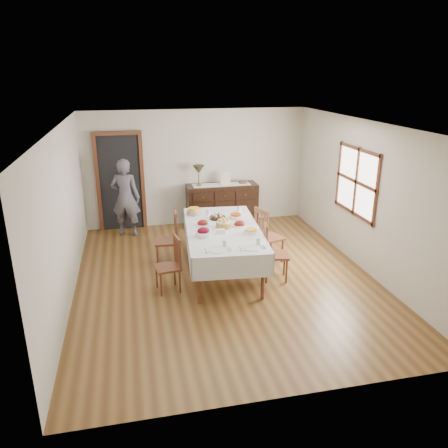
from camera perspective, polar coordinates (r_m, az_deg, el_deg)
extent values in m
plane|color=brown|center=(7.60, 0.16, -7.02)|extent=(6.00, 6.00, 0.00)
cube|color=silver|center=(6.85, 0.18, 12.85)|extent=(5.00, 6.00, 0.02)
cube|color=beige|center=(9.98, -3.61, 7.31)|extent=(5.00, 0.02, 2.60)
cube|color=beige|center=(4.45, 8.70, -8.71)|extent=(5.00, 0.02, 2.60)
cube|color=beige|center=(7.04, -20.13, 0.98)|extent=(0.02, 6.00, 2.60)
cube|color=beige|center=(8.02, 17.92, 3.40)|extent=(0.02, 6.00, 2.60)
cube|color=white|center=(8.22, 16.97, 5.31)|extent=(0.02, 1.30, 1.10)
cube|color=brown|center=(8.21, 16.89, 5.31)|extent=(0.03, 1.46, 1.26)
cube|color=black|center=(9.88, -13.36, 5.22)|extent=(0.90, 0.06, 2.10)
cube|color=brown|center=(9.86, -13.36, 5.20)|extent=(1.04, 0.08, 2.18)
cube|color=silver|center=(7.47, -0.16, -0.66)|extent=(1.41, 2.50, 0.04)
cylinder|color=brown|center=(6.65, -3.25, -7.36)|extent=(0.06, 0.06, 0.78)
cylinder|color=brown|center=(6.78, 5.11, -6.87)|extent=(0.06, 0.06, 0.78)
cylinder|color=brown|center=(8.55, -4.29, -1.14)|extent=(0.06, 0.06, 0.78)
cylinder|color=brown|center=(8.65, 2.21, -0.86)|extent=(0.06, 0.06, 0.78)
cube|color=silver|center=(7.48, -4.79, -2.04)|extent=(0.23, 2.43, 0.37)
cube|color=silver|center=(7.63, 4.40, -1.61)|extent=(0.23, 2.43, 0.37)
cube|color=silver|center=(6.43, 1.20, -5.70)|extent=(1.24, 0.13, 0.37)
cube|color=silver|center=(8.66, -1.16, 1.04)|extent=(1.24, 0.13, 0.37)
cube|color=brown|center=(7.07, -7.39, -5.66)|extent=(0.43, 0.43, 0.04)
cylinder|color=brown|center=(7.27, -8.80, -6.87)|extent=(0.03, 0.03, 0.39)
cylinder|color=brown|center=(7.00, -8.22, -7.92)|extent=(0.03, 0.03, 0.39)
cylinder|color=brown|center=(7.33, -6.45, -6.52)|extent=(0.03, 0.03, 0.39)
cylinder|color=brown|center=(7.06, -5.79, -7.54)|extent=(0.03, 0.03, 0.39)
cylinder|color=brown|center=(7.15, -6.47, -3.12)|extent=(0.04, 0.04, 0.50)
cylinder|color=brown|center=(6.86, -5.75, -4.08)|extent=(0.04, 0.04, 0.50)
cube|color=brown|center=(6.92, -6.18, -1.94)|extent=(0.09, 0.36, 0.07)
cylinder|color=brown|center=(7.08, -6.29, -3.48)|extent=(0.02, 0.02, 0.41)
cylinder|color=brown|center=(7.01, -6.11, -3.73)|extent=(0.02, 0.02, 0.41)
cylinder|color=brown|center=(6.94, -5.93, -3.97)|extent=(0.02, 0.02, 0.41)
cube|color=brown|center=(8.01, -7.57, -2.26)|extent=(0.44, 0.44, 0.04)
cylinder|color=brown|center=(8.25, -8.73, -3.41)|extent=(0.04, 0.04, 0.43)
cylinder|color=brown|center=(7.94, -8.66, -4.34)|extent=(0.04, 0.04, 0.43)
cylinder|color=brown|center=(8.26, -6.38, -3.27)|extent=(0.04, 0.04, 0.43)
cylinder|color=brown|center=(7.95, -6.22, -4.20)|extent=(0.04, 0.04, 0.43)
cylinder|color=brown|center=(8.09, -6.38, 0.12)|extent=(0.04, 0.04, 0.56)
cylinder|color=brown|center=(7.75, -6.20, -0.74)|extent=(0.04, 0.04, 0.56)
cube|color=brown|center=(7.84, -6.36, 1.34)|extent=(0.06, 0.40, 0.08)
cylinder|color=brown|center=(8.01, -6.33, -0.22)|extent=(0.02, 0.02, 0.46)
cylinder|color=brown|center=(7.93, -6.29, -0.44)|extent=(0.02, 0.02, 0.46)
cylinder|color=brown|center=(7.84, -6.24, -0.66)|extent=(0.02, 0.02, 0.46)
cube|color=brown|center=(7.44, 6.83, -4.03)|extent=(0.50, 0.50, 0.04)
cylinder|color=brown|center=(7.40, 8.17, -6.18)|extent=(0.04, 0.04, 0.42)
cylinder|color=brown|center=(7.70, 7.89, -5.11)|extent=(0.04, 0.04, 0.42)
cylinder|color=brown|center=(7.37, 5.58, -6.19)|extent=(0.04, 0.04, 0.42)
cylinder|color=brown|center=(7.67, 5.40, -5.11)|extent=(0.04, 0.04, 0.42)
cylinder|color=brown|center=(7.15, 5.56, -2.57)|extent=(0.04, 0.04, 0.55)
cylinder|color=brown|center=(7.48, 5.37, -1.56)|extent=(0.04, 0.04, 0.55)
cube|color=brown|center=(7.24, 5.52, -0.32)|extent=(0.13, 0.39, 0.08)
cylinder|color=brown|center=(7.24, 5.50, -2.45)|extent=(0.02, 0.02, 0.45)
cylinder|color=brown|center=(7.32, 5.46, -2.19)|extent=(0.02, 0.02, 0.45)
cylinder|color=brown|center=(7.41, 5.41, -1.94)|extent=(0.02, 0.02, 0.45)
cube|color=brown|center=(8.11, 5.96, -1.79)|extent=(0.55, 0.55, 0.04)
cylinder|color=brown|center=(8.17, 7.63, -3.53)|extent=(0.04, 0.04, 0.45)
cylinder|color=brown|center=(8.43, 6.16, -2.74)|extent=(0.04, 0.04, 0.45)
cylinder|color=brown|center=(7.97, 5.63, -4.04)|extent=(0.04, 0.04, 0.45)
cylinder|color=brown|center=(8.23, 4.19, -3.21)|extent=(0.04, 0.04, 0.45)
cylinder|color=brown|center=(7.76, 5.68, -0.49)|extent=(0.04, 0.04, 0.58)
cylinder|color=brown|center=(8.04, 4.12, 0.28)|extent=(0.04, 0.04, 0.58)
cube|color=brown|center=(7.82, 4.94, 1.62)|extent=(0.17, 0.41, 0.08)
cylinder|color=brown|center=(7.84, 5.28, -0.43)|extent=(0.02, 0.02, 0.48)
cylinder|color=brown|center=(7.91, 4.88, -0.24)|extent=(0.02, 0.02, 0.48)
cylinder|color=brown|center=(7.98, 4.50, -0.05)|extent=(0.02, 0.02, 0.48)
cube|color=black|center=(10.01, -0.26, 2.53)|extent=(1.60, 0.53, 0.96)
cube|color=black|center=(9.58, -2.73, 3.53)|extent=(0.45, 0.02, 0.19)
sphere|color=brown|center=(9.56, -2.71, 3.50)|extent=(0.03, 0.03, 0.03)
cube|color=black|center=(9.67, 0.08, 3.70)|extent=(0.45, 0.02, 0.19)
sphere|color=brown|center=(9.65, 0.10, 3.67)|extent=(0.03, 0.03, 0.03)
cube|color=black|center=(9.78, 2.83, 3.86)|extent=(0.45, 0.02, 0.19)
sphere|color=brown|center=(9.76, 2.86, 3.83)|extent=(0.03, 0.03, 0.03)
imported|color=#54525E|center=(9.48, -12.76, 3.71)|extent=(0.64, 0.50, 1.79)
cylinder|color=olive|center=(7.47, -0.03, -0.12)|extent=(0.27, 0.27, 0.09)
cylinder|color=white|center=(7.45, -0.03, 0.29)|extent=(0.24, 0.24, 0.02)
sphere|color=gold|center=(7.46, 0.47, 0.54)|extent=(0.08, 0.08, 0.08)
sphere|color=gold|center=(7.51, -0.14, 0.67)|extent=(0.08, 0.08, 0.08)
sphere|color=gold|center=(7.43, -0.53, 0.47)|extent=(0.08, 0.08, 0.08)
sphere|color=gold|center=(7.38, 0.08, 0.34)|extent=(0.08, 0.08, 0.08)
cylinder|color=black|center=(7.92, -0.85, 0.85)|extent=(0.29, 0.29, 0.05)
ellipsoid|color=pink|center=(7.92, -0.30, 1.21)|extent=(0.05, 0.05, 0.06)
ellipsoid|color=#69A1F1|center=(7.98, -0.68, 1.34)|extent=(0.05, 0.05, 0.06)
ellipsoid|color=#87EC72|center=(7.96, -1.23, 1.30)|extent=(0.05, 0.05, 0.06)
ellipsoid|color=#EEA44F|center=(7.89, -1.41, 1.13)|extent=(0.05, 0.05, 0.06)
ellipsoid|color=#D19BE2|center=(7.84, -1.04, 1.00)|extent=(0.05, 0.05, 0.06)
ellipsoid|color=#F7C262|center=(7.85, -0.47, 1.04)|extent=(0.05, 0.05, 0.06)
cylinder|color=silver|center=(7.62, -2.78, -0.07)|extent=(0.28, 0.28, 0.01)
ellipsoid|color=#65110B|center=(7.61, -2.78, 0.14)|extent=(0.19, 0.16, 0.11)
cylinder|color=silver|center=(7.57, 2.04, -0.18)|extent=(0.28, 0.28, 0.01)
ellipsoid|color=#65110B|center=(7.56, 2.04, 0.03)|extent=(0.19, 0.16, 0.11)
cylinder|color=silver|center=(7.09, -2.70, -1.33)|extent=(0.26, 0.26, 0.07)
ellipsoid|color=#590317|center=(7.07, -2.71, -0.88)|extent=(0.20, 0.17, 0.11)
cylinder|color=silver|center=(7.94, 1.55, 0.94)|extent=(0.24, 0.24, 0.06)
cylinder|color=#CC4202|center=(7.93, 1.55, 1.25)|extent=(0.18, 0.18, 0.03)
cylinder|color=tan|center=(8.16, -3.95, 1.54)|extent=(0.26, 0.26, 0.10)
cylinder|color=gold|center=(8.14, -3.96, 2.00)|extent=(0.20, 0.20, 0.04)
cylinder|color=silver|center=(7.25, 3.51, -0.98)|extent=(0.23, 0.23, 0.05)
cylinder|color=gold|center=(7.24, 3.51, -0.72)|extent=(0.20, 0.20, 0.02)
cube|color=silver|center=(7.21, -0.47, -0.96)|extent=(0.15, 0.10, 0.07)
cylinder|color=silver|center=(6.53, -0.91, -3.46)|extent=(0.25, 0.25, 0.01)
cube|color=white|center=(6.50, -2.38, -3.60)|extent=(0.09, 0.13, 0.01)
cube|color=silver|center=(6.50, -2.38, -3.56)|extent=(0.03, 0.16, 0.01)
cube|color=silver|center=(6.56, 0.46, -3.37)|extent=(0.03, 0.18, 0.01)
cube|color=silver|center=(6.57, 0.80, -3.34)|extent=(0.03, 0.14, 0.01)
cylinder|color=silver|center=(6.68, 0.09, -2.52)|extent=(0.07, 0.07, 0.10)
cylinder|color=silver|center=(6.62, 3.63, -3.17)|extent=(0.25, 0.25, 0.01)
cube|color=white|center=(6.58, 2.20, -3.32)|extent=(0.09, 0.13, 0.01)
cube|color=silver|center=(6.58, 2.20, -3.27)|extent=(0.03, 0.16, 0.01)
cube|color=silver|center=(6.67, 4.95, -3.07)|extent=(0.03, 0.18, 0.01)
cube|color=silver|center=(6.68, 5.28, -3.04)|extent=(0.03, 0.14, 0.01)
cylinder|color=silver|center=(6.78, 4.51, -2.24)|extent=(0.07, 0.07, 0.10)
cylinder|color=silver|center=(8.14, -2.12, 1.55)|extent=(0.07, 0.07, 0.10)
cylinder|color=silver|center=(8.29, 1.96, 1.91)|extent=(0.07, 0.07, 0.11)
cube|color=white|center=(9.85, -0.35, 5.18)|extent=(1.30, 0.35, 0.01)
cylinder|color=brown|center=(9.77, -3.29, 5.10)|extent=(0.12, 0.12, 0.03)
cylinder|color=brown|center=(9.74, -3.31, 5.89)|extent=(0.02, 0.02, 0.25)
cone|color=#403420|center=(9.69, -3.34, 7.13)|extent=(0.26, 0.26, 0.18)
cube|color=#C9B494|center=(9.82, 0.17, 5.95)|extent=(0.22, 0.08, 0.28)
cylinder|color=brown|center=(9.98, 2.46, 5.50)|extent=(0.20, 0.20, 0.06)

